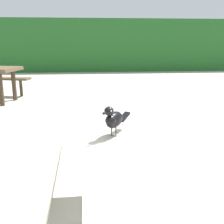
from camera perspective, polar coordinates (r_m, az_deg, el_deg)
The scene contains 3 objects.
hedge_wall at distance 12.12m, azimuth -2.03°, elevation 14.16°, with size 28.00×1.60×2.18m, color #235B23.
picnic_table_foreground at distance 1.52m, azimuth 8.66°, elevation -12.86°, with size 1.71×1.81×0.74m.
bird_grackle at distance 1.47m, azimuth 0.33°, elevation -1.49°, with size 0.18×0.25×0.18m.
Camera 1 is at (-0.68, -1.38, 1.26)m, focal length 42.42 mm.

